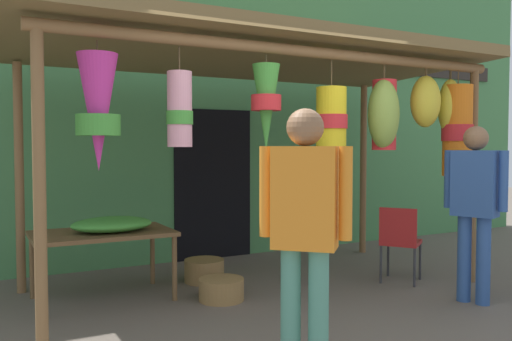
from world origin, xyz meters
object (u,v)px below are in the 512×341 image
wicker_basket_spare (204,271)px  shopper_by_bananas (475,199)px  vendor_in_orange (305,221)px  folding_chair (400,238)px  wicker_basket_by_table (221,289)px  display_table (102,238)px  flower_heap_on_table (114,224)px

wicker_basket_spare → shopper_by_bananas: shopper_by_bananas is taller
wicker_basket_spare → vendor_in_orange: (-0.40, -2.65, 0.91)m
folding_chair → wicker_basket_by_table: size_ratio=1.89×
wicker_basket_spare → vendor_in_orange: vendor_in_orange is taller
folding_chair → vendor_in_orange: bearing=-145.3°
display_table → flower_heap_on_table: 0.18m
display_table → wicker_basket_spare: 1.26m
display_table → shopper_by_bananas: shopper_by_bananas is taller
display_table → shopper_by_bananas: bearing=-29.7°
folding_chair → shopper_by_bananas: size_ratio=0.49×
wicker_basket_by_table → display_table: bearing=150.8°
display_table → shopper_by_bananas: 3.62m
folding_chair → flower_heap_on_table: bearing=164.3°
folding_chair → wicker_basket_by_table: folding_chair is taller
flower_heap_on_table → wicker_basket_spare: (1.05, 0.24, -0.62)m
wicker_basket_by_table → folding_chair: bearing=-9.0°
vendor_in_orange → wicker_basket_spare: bearing=81.3°
vendor_in_orange → shopper_by_bananas: vendor_in_orange is taller
wicker_basket_by_table → shopper_by_bananas: size_ratio=0.26×
wicker_basket_spare → shopper_by_bananas: size_ratio=0.26×
wicker_basket_by_table → vendor_in_orange: size_ratio=0.25×
display_table → vendor_in_orange: vendor_in_orange is taller
wicker_basket_spare → folding_chair: bearing=-29.5°
shopper_by_bananas → folding_chair: bearing=96.6°
folding_chair → wicker_basket_spare: folding_chair is taller
folding_chair → vendor_in_orange: size_ratio=0.48×
vendor_in_orange → wicker_basket_by_table: bearing=81.7°
display_table → flower_heap_on_table: (0.10, -0.06, 0.14)m
flower_heap_on_table → shopper_by_bananas: shopper_by_bananas is taller
flower_heap_on_table → wicker_basket_by_table: flower_heap_on_table is taller
flower_heap_on_table → shopper_by_bananas: (3.03, -1.72, 0.26)m
flower_heap_on_table → shopper_by_bananas: size_ratio=0.46×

